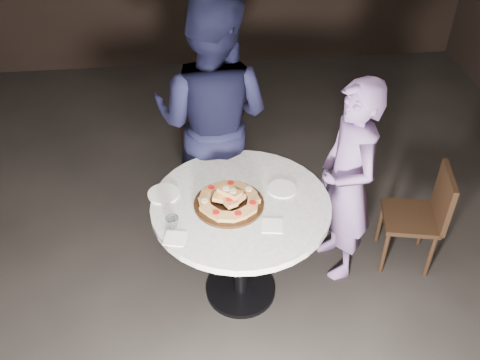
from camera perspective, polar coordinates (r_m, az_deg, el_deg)
The scene contains 13 objects.
floor at distance 3.65m, azimuth -1.63°, elevation -12.58°, with size 7.00×7.00×0.00m, color black.
table at distance 3.22m, azimuth 0.09°, elevation -4.41°, with size 1.21×1.21×0.79m.
serving_board at distance 3.11m, azimuth -1.19°, elevation -2.54°, with size 0.41×0.41×0.02m, color black.
focaccia_pile at distance 3.08m, azimuth -1.15°, elevation -2.01°, with size 0.36×0.36×0.10m.
plate_left at distance 3.21m, azimuth -8.14°, elevation -1.46°, with size 0.19×0.19×0.01m, color white.
plate_right at distance 3.22m, azimuth 4.51°, elevation -0.95°, with size 0.17×0.17×0.01m, color white.
water_glass at distance 2.98m, azimuth -7.22°, elevation -4.49°, with size 0.07×0.07×0.07m, color silver.
napkin_near at distance 2.93m, azimuth -6.97°, elevation -6.21°, with size 0.11×0.11×0.01m, color white.
napkin_far at distance 2.98m, azimuth 3.46°, elevation -4.88°, with size 0.12×0.12×0.01m, color white.
chair_far at distance 4.27m, azimuth -3.27°, elevation 6.19°, with size 0.46×0.48×0.97m.
chair_right at distance 3.80m, azimuth 19.02°, elevation -3.25°, with size 0.44×0.43×0.77m.
diner_navy at distance 3.67m, azimuth -2.97°, elevation 6.45°, with size 0.87×0.68×1.79m, color black.
diner_teal at distance 3.44m, azimuth 11.34°, elevation -0.37°, with size 0.53×0.35×1.44m, color #79609B.
Camera 1 is at (-0.14, -2.28, 2.85)m, focal length 40.00 mm.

